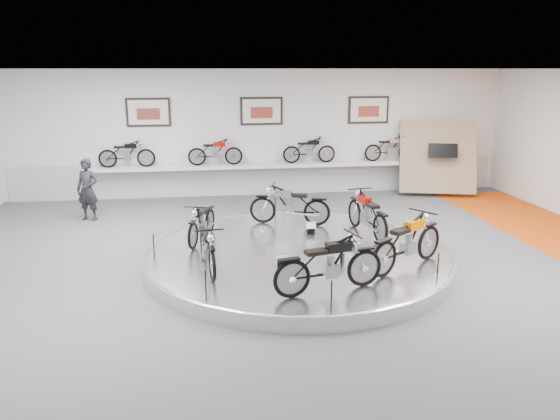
{
  "coord_description": "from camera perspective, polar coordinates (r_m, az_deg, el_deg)",
  "views": [
    {
      "loc": [
        -1.93,
        -10.4,
        4.01
      ],
      "look_at": [
        -0.33,
        0.6,
        1.11
      ],
      "focal_mm": 35.0,
      "sensor_mm": 36.0,
      "label": 1
    }
  ],
  "objects": [
    {
      "name": "bike_a",
      "position": [
        12.57,
        9.09,
        -0.35
      ],
      "size": [
        0.84,
        1.79,
        1.01
      ],
      "primitive_type": null,
      "rotation": [
        0.0,
        0.0,
        1.71
      ],
      "color": "#9B0E05",
      "rests_on": "display_platform"
    },
    {
      "name": "shelf_bike_c",
      "position": [
        17.63,
        3.07,
        6.11
      ],
      "size": [
        1.22,
        0.43,
        0.73
      ],
      "primitive_type": null,
      "color": "black",
      "rests_on": "shelf"
    },
    {
      "name": "bike_d",
      "position": [
        10.39,
        -7.61,
        -3.81
      ],
      "size": [
        0.72,
        1.58,
        0.9
      ],
      "primitive_type": null,
      "rotation": [
        0.0,
        0.0,
        4.84
      ],
      "color": "black",
      "rests_on": "display_platform"
    },
    {
      "name": "wall_front",
      "position": [
        4.39,
        19.45,
        -13.48
      ],
      "size": [
        16.0,
        0.0,
        16.0
      ],
      "primitive_type": "plane",
      "rotation": [
        -1.57,
        0.0,
        0.0
      ],
      "color": "silver",
      "rests_on": "floor"
    },
    {
      "name": "ceiling",
      "position": [
        10.58,
        2.33,
        14.54
      ],
      "size": [
        16.0,
        16.0,
        0.0
      ],
      "primitive_type": "plane",
      "rotation": [
        3.14,
        0.0,
        0.0
      ],
      "color": "white",
      "rests_on": "wall_back"
    },
    {
      "name": "bike_c",
      "position": [
        12.12,
        -8.19,
        -1.21
      ],
      "size": [
        0.97,
        1.58,
        0.88
      ],
      "primitive_type": null,
      "rotation": [
        0.0,
        0.0,
        4.39
      ],
      "color": "black",
      "rests_on": "display_platform"
    },
    {
      "name": "visitor",
      "position": [
        15.55,
        -19.47,
        2.01
      ],
      "size": [
        0.72,
        0.6,
        1.69
      ],
      "primitive_type": "imported",
      "rotation": [
        0.0,
        0.0,
        -0.37
      ],
      "color": "black",
      "rests_on": "floor"
    },
    {
      "name": "shelf",
      "position": [
        17.47,
        -1.8,
        4.67
      ],
      "size": [
        11.0,
        0.55,
        0.1
      ],
      "primitive_type": "cube",
      "color": "silver",
      "rests_on": "wall_back"
    },
    {
      "name": "bike_e",
      "position": [
        9.29,
        5.17,
        -5.63
      ],
      "size": [
        1.82,
        0.99,
        1.01
      ],
      "primitive_type": null,
      "rotation": [
        0.0,
        0.0,
        6.52
      ],
      "color": "black",
      "rests_on": "display_platform"
    },
    {
      "name": "bike_f",
      "position": [
        10.62,
        13.21,
        -3.22
      ],
      "size": [
        1.85,
        1.53,
        1.06
      ],
      "primitive_type": null,
      "rotation": [
        0.0,
        0.0,
        6.87
      ],
      "color": "#D36602",
      "rests_on": "display_platform"
    },
    {
      "name": "floor",
      "position": [
        11.31,
        2.12,
        -6.17
      ],
      "size": [
        16.0,
        16.0,
        0.0
      ],
      "primitive_type": "plane",
      "color": "#505052",
      "rests_on": "ground"
    },
    {
      "name": "bike_b",
      "position": [
        13.25,
        1.01,
        0.56
      ],
      "size": [
        1.79,
        1.11,
        0.99
      ],
      "primitive_type": null,
      "rotation": [
        0.0,
        0.0,
        2.81
      ],
      "color": "#B1B2B6",
      "rests_on": "display_platform"
    },
    {
      "name": "wall_back",
      "position": [
        17.62,
        -1.93,
        8.04
      ],
      "size": [
        16.0,
        0.0,
        16.0
      ],
      "primitive_type": "plane",
      "rotation": [
        1.57,
        0.0,
        0.0
      ],
      "color": "silver",
      "rests_on": "floor"
    },
    {
      "name": "shelf_bike_d",
      "position": [
        18.35,
        11.42,
        6.18
      ],
      "size": [
        1.22,
        0.43,
        0.73
      ],
      "primitive_type": null,
      "color": "#B1B2B6",
      "rests_on": "shelf"
    },
    {
      "name": "platform_rim",
      "position": [
        11.5,
        1.87,
        -4.39
      ],
      "size": [
        6.4,
        6.4,
        0.1
      ],
      "primitive_type": "torus",
      "color": "#B2B2BA",
      "rests_on": "display_platform"
    },
    {
      "name": "shelf_bike_a",
      "position": [
        17.44,
        -15.71,
        5.5
      ],
      "size": [
        1.22,
        0.43,
        0.73
      ],
      "primitive_type": null,
      "color": "black",
      "rests_on": "shelf"
    },
    {
      "name": "shelf_bike_b",
      "position": [
        17.3,
        -6.78,
        5.87
      ],
      "size": [
        1.22,
        0.43,
        0.73
      ],
      "primitive_type": null,
      "color": "#9B0E05",
      "rests_on": "shelf"
    },
    {
      "name": "poster_left",
      "position": [
        17.48,
        -13.59,
        9.9
      ],
      "size": [
        1.35,
        0.06,
        0.88
      ],
      "primitive_type": "cube",
      "color": "silver",
      "rests_on": "wall_back"
    },
    {
      "name": "dado_band",
      "position": [
        17.82,
        -1.89,
        3.39
      ],
      "size": [
        15.68,
        0.04,
        1.1
      ],
      "primitive_type": "cube",
      "color": "#BCBCBA",
      "rests_on": "floor"
    },
    {
      "name": "poster_right",
      "position": [
        18.24,
        9.24,
        10.29
      ],
      "size": [
        1.35,
        0.06,
        0.88
      ],
      "primitive_type": "cube",
      "color": "silver",
      "rests_on": "wall_back"
    },
    {
      "name": "poster_center",
      "position": [
        17.52,
        -1.94,
        10.3
      ],
      "size": [
        1.35,
        0.06,
        0.88
      ],
      "primitive_type": "cube",
      "color": "silver",
      "rests_on": "wall_back"
    },
    {
      "name": "display_platform",
      "position": [
        11.54,
        1.86,
        -4.95
      ],
      "size": [
        6.4,
        6.4,
        0.3
      ],
      "primitive_type": "cylinder",
      "color": "silver",
      "rests_on": "floor"
    },
    {
      "name": "display_panel",
      "position": [
        18.34,
        16.16,
        5.37
      ],
      "size": [
        2.56,
        1.52,
        2.3
      ],
      "primitive_type": "cube",
      "rotation": [
        -0.35,
        0.0,
        -0.26
      ],
      "color": "#95795E",
      "rests_on": "floor"
    }
  ]
}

